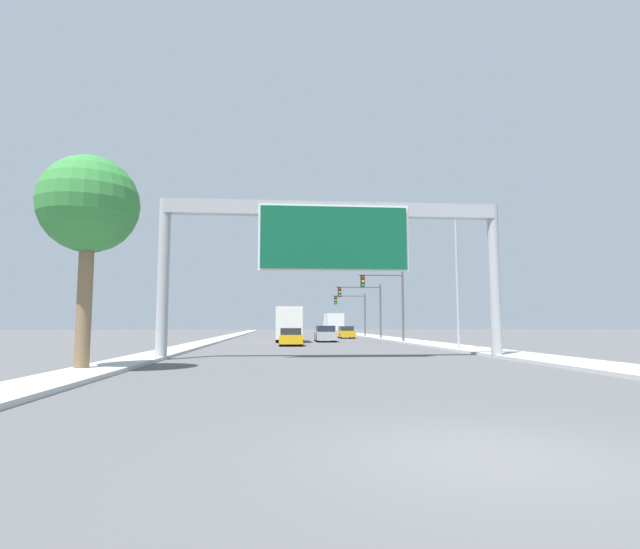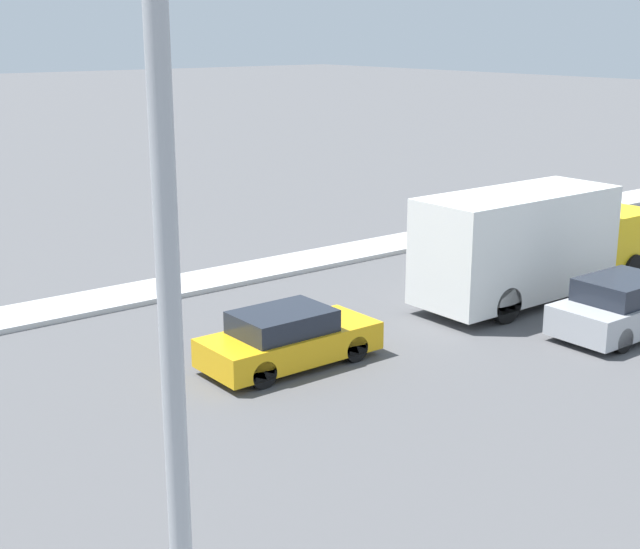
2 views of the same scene
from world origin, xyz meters
TOP-DOWN VIEW (x-y plane):
  - car_far_left at (-1.75, 32.88)m, footprint 1.79×4.27m
  - car_near_left at (1.75, 41.05)m, footprint 1.86×4.29m
  - truck_box_primary at (-1.75, 41.70)m, footprint 2.38×8.73m
  - street_lamp_right at (8.30, 24.37)m, footprint 2.50×0.28m

SIDE VIEW (x-z plane):
  - car_far_left at x=-1.75m, z-range -0.03..1.33m
  - car_near_left at x=1.75m, z-range -0.05..1.47m
  - truck_box_primary at x=-1.75m, z-range 0.03..3.26m
  - street_lamp_right at x=8.30m, z-range 0.77..9.48m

